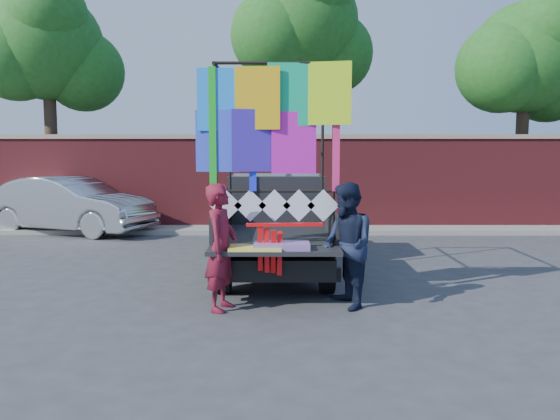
{
  "coord_description": "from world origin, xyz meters",
  "views": [
    {
      "loc": [
        0.37,
        -8.14,
        2.11
      ],
      "look_at": [
        0.34,
        -0.16,
        1.27
      ],
      "focal_mm": 35.0,
      "sensor_mm": 36.0,
      "label": 1
    }
  ],
  "objects_px": {
    "sedan": "(70,205)",
    "woman": "(221,247)",
    "pickup_truck": "(276,220)",
    "man": "(347,245)"
  },
  "relations": [
    {
      "from": "woman",
      "to": "man",
      "type": "distance_m",
      "value": 1.69
    },
    {
      "from": "pickup_truck",
      "to": "man",
      "type": "relative_size",
      "value": 3.1
    },
    {
      "from": "pickup_truck",
      "to": "man",
      "type": "bearing_deg",
      "value": -71.14
    },
    {
      "from": "woman",
      "to": "man",
      "type": "height_order",
      "value": "man"
    },
    {
      "from": "sedan",
      "to": "man",
      "type": "xyz_separation_m",
      "value": [
        6.47,
        -6.98,
        0.11
      ]
    },
    {
      "from": "sedan",
      "to": "woman",
      "type": "distance_m",
      "value": 8.55
    },
    {
      "from": "sedan",
      "to": "woman",
      "type": "xyz_separation_m",
      "value": [
        4.78,
        -7.09,
        0.11
      ]
    },
    {
      "from": "man",
      "to": "woman",
      "type": "bearing_deg",
      "value": -102.4
    },
    {
      "from": "pickup_truck",
      "to": "sedan",
      "type": "relative_size",
      "value": 1.17
    },
    {
      "from": "pickup_truck",
      "to": "sedan",
      "type": "xyz_separation_m",
      "value": [
        -5.48,
        4.09,
        -0.1
      ]
    }
  ]
}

